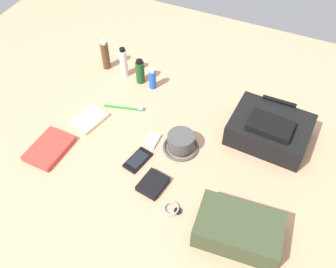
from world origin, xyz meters
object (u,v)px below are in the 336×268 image
(toiletry_pouch, at_px, (239,229))
(toothpaste_tube, at_px, (124,63))
(cologne_bottle, at_px, (105,55))
(shampoo_bottle, at_px, (140,72))
(toothbrush, at_px, (126,108))
(wallet, at_px, (153,184))
(deodorant_spray, at_px, (152,79))
(paperback_novel, at_px, (49,148))
(notepad, at_px, (89,119))
(cell_phone, at_px, (138,160))
(bucket_hat, at_px, (181,143))
(media_player, at_px, (152,140))
(wristwatch, at_px, (172,209))
(backpack, at_px, (270,129))

(toiletry_pouch, bearing_deg, toothpaste_tube, 142.29)
(cologne_bottle, bearing_deg, shampoo_bottle, -7.44)
(toothbrush, relative_size, wallet, 1.66)
(deodorant_spray, relative_size, toothbrush, 0.61)
(paperback_novel, relative_size, notepad, 1.31)
(toothbrush, height_order, notepad, toothbrush)
(cell_phone, bearing_deg, deodorant_spray, 108.11)
(bucket_hat, height_order, wallet, bucket_hat)
(notepad, bearing_deg, deodorant_spray, 75.66)
(toiletry_pouch, height_order, shampoo_bottle, shampoo_bottle)
(cologne_bottle, bearing_deg, wallet, -46.19)
(cell_phone, bearing_deg, bucket_hat, 45.78)
(paperback_novel, xyz_separation_m, cell_phone, (0.36, 0.10, -0.00))
(toiletry_pouch, distance_m, wallet, 0.36)
(toothbrush, bearing_deg, paperback_novel, -116.80)
(paperback_novel, relative_size, toothbrush, 1.08)
(cologne_bottle, bearing_deg, toothpaste_tube, -8.51)
(media_player, height_order, wallet, wallet)
(toothpaste_tube, distance_m, toothbrush, 0.25)
(wristwatch, bearing_deg, shampoo_bottle, 126.19)
(backpack, relative_size, paperback_novel, 1.69)
(toothbrush, bearing_deg, toiletry_pouch, -30.91)
(backpack, bearing_deg, notepad, -163.38)
(toothbrush, bearing_deg, backpack, 8.21)
(wallet, bearing_deg, backpack, 59.58)
(bucket_hat, xyz_separation_m, wristwatch, (0.09, -0.28, -0.03))
(deodorant_spray, bearing_deg, backpack, -8.83)
(backpack, bearing_deg, bucket_hat, -147.58)
(backpack, height_order, notepad, backpack)
(toothpaste_tube, bearing_deg, wallet, -52.11)
(backpack, bearing_deg, wallet, -129.14)
(toothpaste_tube, distance_m, shampoo_bottle, 0.10)
(cologne_bottle, relative_size, paperback_novel, 0.81)
(backpack, relative_size, deodorant_spray, 3.01)
(toothpaste_tube, bearing_deg, notepad, -89.47)
(media_player, xyz_separation_m, notepad, (-0.31, -0.01, 0.00))
(backpack, xyz_separation_m, paperback_novel, (-0.81, -0.44, -0.05))
(paperback_novel, distance_m, cell_phone, 0.37)
(shampoo_bottle, bearing_deg, bucket_hat, -41.62)
(cologne_bottle, bearing_deg, backpack, -8.64)
(cell_phone, xyz_separation_m, wristwatch, (0.22, -0.15, -0.00))
(backpack, bearing_deg, cologne_bottle, 171.36)
(deodorant_spray, distance_m, notepad, 0.36)
(backpack, xyz_separation_m, cell_phone, (-0.45, -0.34, -0.05))
(shampoo_bottle, distance_m, toothbrush, 0.21)
(toiletry_pouch, relative_size, wallet, 2.76)
(shampoo_bottle, height_order, toothbrush, shampoo_bottle)
(backpack, height_order, deodorant_spray, backpack)
(shampoo_bottle, distance_m, notepad, 0.35)
(wristwatch, bearing_deg, paperback_novel, 175.46)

